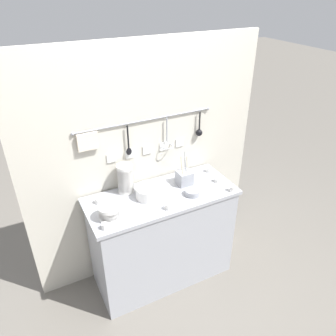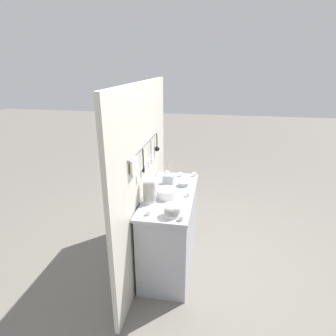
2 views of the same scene
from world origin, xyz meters
TOP-DOWN VIEW (x-y plane):
  - ground_plane at (0.00, 0.00)m, footprint 20.00×20.00m
  - counter at (0.00, 0.00)m, footprint 1.17×0.49m
  - back_wall at (-0.00, 0.28)m, footprint 1.97×0.11m
  - bowl_stack_nested_right at (-0.23, 0.17)m, footprint 0.12×0.12m
  - bowl_stack_back_corner at (-0.45, -0.09)m, footprint 0.14×0.14m
  - plate_stack at (-0.10, 0.02)m, footprint 0.20×0.20m
  - steel_mixing_bowl at (0.21, -0.11)m, footprint 0.11×0.11m
  - cutlery_caddy at (0.23, 0.06)m, footprint 0.11×0.11m
  - cup_front_left at (0.49, -0.04)m, footprint 0.04×0.04m
  - cup_back_left at (-0.46, 0.12)m, footprint 0.04×0.04m
  - cup_centre at (-0.04, -0.18)m, footprint 0.04×0.04m
  - cup_front_right at (-0.51, -0.18)m, footprint 0.04×0.04m
  - cup_mid_row at (0.51, 0.13)m, footprint 0.04×0.04m
  - cup_edge_near at (0.51, -0.20)m, footprint 0.04×0.04m
  - cup_edge_far at (0.05, 0.14)m, footprint 0.04×0.04m

SIDE VIEW (x-z plane):
  - ground_plane at x=0.00m, z-range 0.00..0.00m
  - counter at x=0.00m, z-range 0.00..0.86m
  - steel_mixing_bowl at x=0.21m, z-range 0.86..0.90m
  - cup_front_left at x=0.49m, z-range 0.86..0.90m
  - cup_back_left at x=-0.46m, z-range 0.86..0.90m
  - cup_centre at x=-0.04m, z-range 0.86..0.90m
  - cup_front_right at x=-0.51m, z-range 0.86..0.90m
  - cup_mid_row at x=0.51m, z-range 0.86..0.90m
  - cup_edge_near at x=0.51m, z-range 0.86..0.90m
  - cup_edge_far at x=0.05m, z-range 0.86..0.90m
  - plate_stack at x=-0.10m, z-range 0.86..0.95m
  - bowl_stack_back_corner at x=-0.45m, z-range 0.86..0.96m
  - cutlery_caddy at x=0.23m, z-range 0.78..1.05m
  - bowl_stack_nested_right at x=-0.23m, z-range 0.86..1.10m
  - back_wall at x=0.00m, z-range 0.00..1.97m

